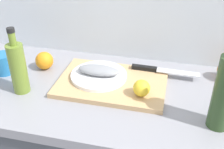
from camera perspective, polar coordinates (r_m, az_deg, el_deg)
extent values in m
cube|color=gray|center=(1.12, 4.34, -4.81)|extent=(2.00, 0.60, 0.04)
cube|color=tan|center=(1.16, 0.00, -1.69)|extent=(0.44, 0.30, 0.02)
cylinder|color=white|center=(1.17, -2.70, -0.19)|extent=(0.23, 0.23, 0.01)
ellipsoid|color=gray|center=(1.16, -2.73, 0.88)|extent=(0.18, 0.08, 0.04)
cube|color=silver|center=(1.22, 13.27, 0.42)|extent=(0.18, 0.04, 0.00)
cube|color=black|center=(1.23, 6.56, 1.32)|extent=(0.11, 0.02, 0.02)
sphere|color=yellow|center=(1.05, 6.04, -2.76)|extent=(0.06, 0.06, 0.06)
cylinder|color=olive|center=(1.13, -18.52, 1.10)|extent=(0.06, 0.06, 0.20)
cylinder|color=olive|center=(1.08, -19.63, 6.88)|extent=(0.03, 0.03, 0.05)
cylinder|color=black|center=(1.07, -19.94, 8.48)|extent=(0.03, 0.03, 0.02)
cylinder|color=#2672B2|center=(1.32, -21.24, 2.10)|extent=(0.09, 0.09, 0.09)
torus|color=#2672B2|center=(1.29, -19.21, 2.02)|extent=(0.06, 0.01, 0.06)
sphere|color=orange|center=(1.30, -13.59, 2.77)|extent=(0.08, 0.08, 0.08)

